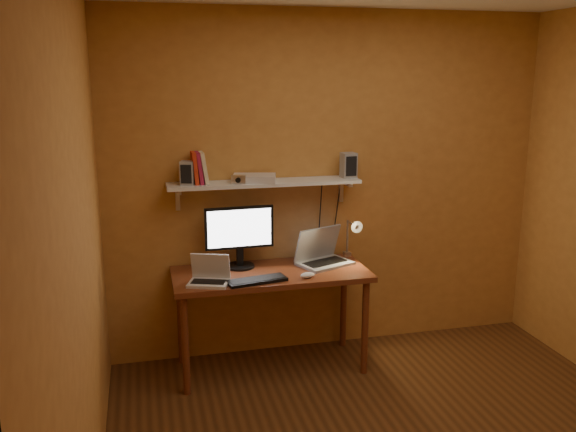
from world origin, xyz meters
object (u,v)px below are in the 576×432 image
object	(u,v)px
netbook	(209,275)
shelf_camera	(239,180)
desk	(271,283)
mouse	(307,275)
laptop	(322,254)
desk_lamp	(353,233)
speaker_right	(348,165)
speaker_left	(187,173)
keyboard	(257,280)
router	(254,178)
monitor	(239,234)
wall_shelf	(265,183)

from	to	relation	value
netbook	shelf_camera	world-z (taller)	shelf_camera
shelf_camera	desk	bearing A→B (deg)	-31.30
mouse	laptop	bearing A→B (deg)	43.21
netbook	desk_lamp	distance (m)	1.16
netbook	desk_lamp	world-z (taller)	desk_lamp
shelf_camera	speaker_right	bearing A→B (deg)	5.10
desk	mouse	world-z (taller)	mouse
netbook	speaker_left	distance (m)	0.73
desk_lamp	keyboard	bearing A→B (deg)	-157.97
mouse	shelf_camera	bearing A→B (deg)	129.22
netbook	router	xyz separation A→B (m)	(0.38, 0.33, 0.60)
shelf_camera	keyboard	bearing A→B (deg)	-78.98
mouse	speaker_left	xyz separation A→B (m)	(-0.77, 0.37, 0.69)
laptop	keyboard	xyz separation A→B (m)	(-0.55, -0.30, -0.06)
netbook	keyboard	world-z (taller)	netbook
monitor	keyboard	distance (m)	0.43
laptop	mouse	bearing A→B (deg)	-144.83
speaker_left	speaker_right	world-z (taller)	speaker_right
monitor	keyboard	size ratio (longest dim) A/B	1.23
monitor	keyboard	world-z (taller)	monitor
speaker_left	router	size ratio (longest dim) A/B	0.55
netbook	shelf_camera	size ratio (longest dim) A/B	2.92
keyboard	shelf_camera	size ratio (longest dim) A/B	3.82
netbook	keyboard	size ratio (longest dim) A/B	0.76
wall_shelf	router	world-z (taller)	router
monitor	shelf_camera	bearing A→B (deg)	-98.11
keyboard	speaker_left	size ratio (longest dim) A/B	2.45
wall_shelf	laptop	bearing A→B (deg)	-12.79
laptop	wall_shelf	bearing A→B (deg)	145.25
wall_shelf	router	size ratio (longest dim) A/B	4.58
desk_lamp	desk	bearing A→B (deg)	-169.19
laptop	mouse	size ratio (longest dim) A/B	4.27
laptop	desk_lamp	world-z (taller)	desk_lamp
keyboard	desk_lamp	world-z (taller)	desk_lamp
mouse	speaker_left	distance (m)	1.10
monitor	router	bearing A→B (deg)	14.34
desk	netbook	size ratio (longest dim) A/B	4.48
monitor	router	world-z (taller)	router
mouse	desk	bearing A→B (deg)	124.77
speaker_right	mouse	bearing A→B (deg)	-140.84
laptop	shelf_camera	bearing A→B (deg)	156.06
wall_shelf	speaker_left	world-z (taller)	speaker_left
netbook	monitor	bearing A→B (deg)	68.58
wall_shelf	router	distance (m)	0.09
keyboard	router	world-z (taller)	router
desk_lamp	speaker_left	size ratio (longest dim) A/B	2.24
laptop	shelf_camera	size ratio (longest dim) A/B	4.20
laptop	router	world-z (taller)	router
wall_shelf	speaker_left	distance (m)	0.56
netbook	mouse	bearing A→B (deg)	15.34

